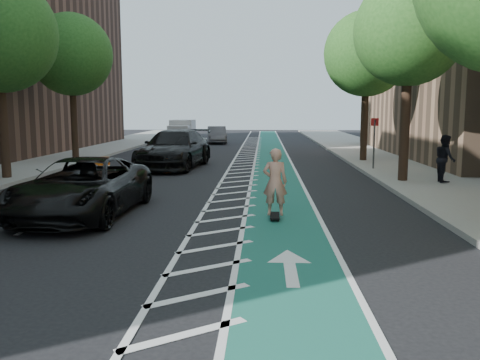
# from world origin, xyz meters

# --- Properties ---
(ground) EXTENTS (120.00, 120.00, 0.00)m
(ground) POSITION_xyz_m (0.00, 0.00, 0.00)
(ground) COLOR black
(ground) RESTS_ON ground
(bike_lane) EXTENTS (2.00, 90.00, 0.01)m
(bike_lane) POSITION_xyz_m (3.00, 10.00, 0.01)
(bike_lane) COLOR #1C6351
(bike_lane) RESTS_ON ground
(buffer_strip) EXTENTS (1.40, 90.00, 0.01)m
(buffer_strip) POSITION_xyz_m (1.50, 10.00, 0.01)
(buffer_strip) COLOR silver
(buffer_strip) RESTS_ON ground
(sidewalk_right) EXTENTS (5.00, 90.00, 0.15)m
(sidewalk_right) POSITION_xyz_m (9.50, 10.00, 0.07)
(sidewalk_right) COLOR gray
(sidewalk_right) RESTS_ON ground
(curb_right) EXTENTS (0.12, 90.00, 0.16)m
(curb_right) POSITION_xyz_m (7.05, 10.00, 0.08)
(curb_right) COLOR gray
(curb_right) RESTS_ON ground
(curb_left) EXTENTS (0.12, 90.00, 0.16)m
(curb_left) POSITION_xyz_m (-7.05, 10.00, 0.08)
(curb_left) COLOR gray
(curb_left) RESTS_ON ground
(tree_r_c) EXTENTS (4.20, 4.20, 7.90)m
(tree_r_c) POSITION_xyz_m (7.90, 8.00, 5.77)
(tree_r_c) COLOR #382619
(tree_r_c) RESTS_ON ground
(tree_r_d) EXTENTS (4.20, 4.20, 7.90)m
(tree_r_d) POSITION_xyz_m (7.90, 16.00, 5.77)
(tree_r_d) COLOR #382619
(tree_r_d) RESTS_ON ground
(tree_l_d) EXTENTS (4.20, 4.20, 7.90)m
(tree_l_d) POSITION_xyz_m (-7.90, 16.00, 5.77)
(tree_l_d) COLOR #382619
(tree_l_d) RESTS_ON ground
(sign_post) EXTENTS (0.35, 0.08, 2.47)m
(sign_post) POSITION_xyz_m (7.60, 12.00, 1.35)
(sign_post) COLOR #4C4C4C
(sign_post) RESTS_ON ground
(skateboard) EXTENTS (0.26, 0.88, 0.12)m
(skateboard) POSITION_xyz_m (2.80, 1.42, 0.10)
(skateboard) COLOR black
(skateboard) RESTS_ON ground
(skateboarder) EXTENTS (0.65, 0.43, 1.77)m
(skateboarder) POSITION_xyz_m (2.80, 1.42, 1.00)
(skateboarder) COLOR tan
(skateboarder) RESTS_ON skateboard
(suv_near) EXTENTS (2.80, 5.74, 1.57)m
(suv_near) POSITION_xyz_m (-2.40, 1.62, 0.79)
(suv_near) COLOR black
(suv_near) RESTS_ON ground
(suv_far) EXTENTS (3.32, 6.70, 1.87)m
(suv_far) POSITION_xyz_m (-1.91, 13.15, 0.94)
(suv_far) COLOR black
(suv_far) RESTS_ON ground
(car_silver) EXTENTS (2.25, 4.46, 1.46)m
(car_silver) POSITION_xyz_m (-4.40, 27.15, 0.73)
(car_silver) COLOR #A1A1A6
(car_silver) RESTS_ON ground
(car_grey) EXTENTS (2.11, 4.53, 1.44)m
(car_grey) POSITION_xyz_m (-1.51, 31.47, 0.72)
(car_grey) COLOR #56555A
(car_grey) RESTS_ON ground
(pedestrian) EXTENTS (0.73, 0.91, 1.79)m
(pedestrian) POSITION_xyz_m (9.33, 7.63, 1.05)
(pedestrian) COLOR black
(pedestrian) RESTS_ON sidewalk_right
(box_truck) EXTENTS (2.08, 4.52, 1.88)m
(box_truck) POSITION_xyz_m (-5.23, 35.92, 0.87)
(box_truck) COLOR silver
(box_truck) RESTS_ON ground
(barrel_a) EXTENTS (0.75, 0.75, 1.03)m
(barrel_a) POSITION_xyz_m (-3.80, 7.66, 0.49)
(barrel_a) COLOR #DE590B
(barrel_a) RESTS_ON ground
(barrel_b) EXTENTS (0.59, 0.59, 0.81)m
(barrel_b) POSITION_xyz_m (-1.87, 10.86, 0.38)
(barrel_b) COLOR #DF570B
(barrel_b) RESTS_ON ground
(barrel_c) EXTENTS (0.72, 0.72, 0.98)m
(barrel_c) POSITION_xyz_m (-4.00, 17.88, 0.46)
(barrel_c) COLOR #EF530C
(barrel_c) RESTS_ON ground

